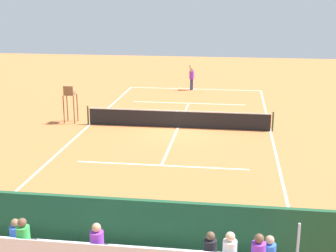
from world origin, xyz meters
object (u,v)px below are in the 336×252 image
equipment_bag (121,249)px  tennis_ball_far (164,100)px  courtside_bench (184,239)px  tennis_player (192,77)px  tennis_ball_near (201,92)px  umpire_chair (70,100)px  tennis_net (178,119)px  tennis_racket (181,88)px

equipment_bag → tennis_ball_far: size_ratio=13.64×
courtside_bench → tennis_player: size_ratio=0.93×
tennis_ball_near → tennis_player: bearing=-50.0°
tennis_ball_near → equipment_bag: bearing=88.4°
umpire_chair → equipment_bag: (-6.15, 13.64, -1.13)m
tennis_net → tennis_ball_far: bearing=-75.2°
courtside_bench → tennis_ball_near: (1.13, -22.91, -0.53)m
tennis_net → tennis_player: 10.63m
courtside_bench → equipment_bag: (1.78, 0.13, -0.38)m
tennis_net → tennis_ball_near: tennis_net is taller
umpire_chair → courtside_bench: 15.69m
umpire_chair → tennis_racket: bearing=-115.4°
courtside_bench → tennis_racket: bearing=-83.4°
tennis_racket → tennis_net: bearing=95.6°
umpire_chair → tennis_ball_near: bearing=-125.9°
courtside_bench → tennis_ball_near: bearing=-87.2°
tennis_net → tennis_ball_far: tennis_net is taller
tennis_ball_far → tennis_racket: bearing=-99.4°
umpire_chair → tennis_ball_far: 7.97m
tennis_racket → tennis_ball_near: size_ratio=8.69×
tennis_net → courtside_bench: 13.38m
courtside_bench → equipment_bag: courtside_bench is taller
tennis_net → tennis_racket: size_ratio=17.96×
tennis_net → tennis_racket: (1.08, -11.03, -0.49)m
courtside_bench → equipment_bag: 1.83m
tennis_player → tennis_net: bearing=91.2°
tennis_racket → tennis_ball_near: 2.18m
tennis_player → tennis_ball_near: (-0.82, 0.98, -0.98)m
umpire_chair → tennis_ball_far: (-4.41, -6.51, -1.28)m
courtside_bench → tennis_ball_near: 22.94m
tennis_player → tennis_racket: tennis_player is taller
courtside_bench → tennis_player: bearing=-85.3°
equipment_bag → tennis_racket: equipment_bag is taller
tennis_racket → tennis_ball_far: tennis_ball_far is taller
tennis_net → umpire_chair: 6.26m
umpire_chair → tennis_ball_far: bearing=-124.1°
tennis_player → tennis_ball_near: size_ratio=29.18×
equipment_bag → tennis_racket: bearing=-87.6°
umpire_chair → tennis_racket: umpire_chair is taller
tennis_racket → tennis_ball_far: 4.34m
tennis_ball_near → tennis_ball_far: (2.38, 2.89, 0.00)m
tennis_net → equipment_bag: bearing=89.8°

